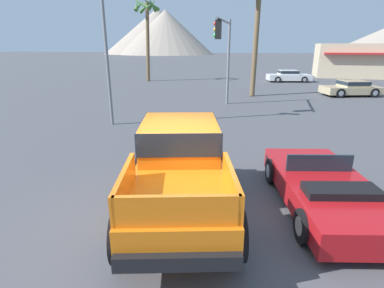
{
  "coord_description": "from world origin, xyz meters",
  "views": [
    {
      "loc": [
        1.82,
        -5.6,
        3.55
      ],
      "look_at": [
        0.05,
        0.89,
        1.34
      ],
      "focal_mm": 28.0,
      "sensor_mm": 36.0,
      "label": 1
    }
  ],
  "objects_px": {
    "traffic_light_main": "(224,45)",
    "street_lamp_post": "(104,19)",
    "parked_car_white": "(288,76)",
    "orange_pickup_truck": "(180,164)",
    "palm_tree_tall": "(258,9)",
    "parked_car_tan": "(351,88)",
    "red_convertible_car": "(325,190)",
    "palm_tree_short": "(146,20)"
  },
  "relations": [
    {
      "from": "parked_car_tan",
      "to": "traffic_light_main",
      "type": "height_order",
      "value": "traffic_light_main"
    },
    {
      "from": "palm_tree_tall",
      "to": "street_lamp_post",
      "type": "bearing_deg",
      "value": -118.57
    },
    {
      "from": "orange_pickup_truck",
      "to": "parked_car_tan",
      "type": "distance_m",
      "value": 20.31
    },
    {
      "from": "parked_car_white",
      "to": "traffic_light_main",
      "type": "distance_m",
      "value": 16.57
    },
    {
      "from": "red_convertible_car",
      "to": "street_lamp_post",
      "type": "height_order",
      "value": "street_lamp_post"
    },
    {
      "from": "red_convertible_car",
      "to": "parked_car_tan",
      "type": "relative_size",
      "value": 1.01
    },
    {
      "from": "parked_car_white",
      "to": "palm_tree_tall",
      "type": "distance_m",
      "value": 11.96
    },
    {
      "from": "traffic_light_main",
      "to": "street_lamp_post",
      "type": "xyz_separation_m",
      "value": [
        -4.39,
        -5.05,
        1.07
      ]
    },
    {
      "from": "parked_car_white",
      "to": "palm_tree_short",
      "type": "distance_m",
      "value": 15.57
    },
    {
      "from": "parked_car_tan",
      "to": "street_lamp_post",
      "type": "distance_m",
      "value": 18.29
    },
    {
      "from": "orange_pickup_truck",
      "to": "parked_car_white",
      "type": "xyz_separation_m",
      "value": [
        3.2,
        27.32,
        -0.49
      ]
    },
    {
      "from": "palm_tree_tall",
      "to": "red_convertible_car",
      "type": "bearing_deg",
      "value": -80.02
    },
    {
      "from": "traffic_light_main",
      "to": "red_convertible_car",
      "type": "bearing_deg",
      "value": 21.33
    },
    {
      "from": "parked_car_tan",
      "to": "street_lamp_post",
      "type": "height_order",
      "value": "street_lamp_post"
    },
    {
      "from": "palm_tree_tall",
      "to": "orange_pickup_truck",
      "type": "bearing_deg",
      "value": -91.07
    },
    {
      "from": "parked_car_white",
      "to": "orange_pickup_truck",
      "type": "bearing_deg",
      "value": -20.61
    },
    {
      "from": "parked_car_tan",
      "to": "orange_pickup_truck",
      "type": "bearing_deg",
      "value": 139.65
    },
    {
      "from": "parked_car_tan",
      "to": "street_lamp_post",
      "type": "bearing_deg",
      "value": 115.07
    },
    {
      "from": "parked_car_tan",
      "to": "palm_tree_tall",
      "type": "relative_size",
      "value": 0.55
    },
    {
      "from": "red_convertible_car",
      "to": "traffic_light_main",
      "type": "distance_m",
      "value": 11.9
    },
    {
      "from": "red_convertible_car",
      "to": "parked_car_white",
      "type": "height_order",
      "value": "parked_car_white"
    },
    {
      "from": "street_lamp_post",
      "to": "palm_tree_short",
      "type": "height_order",
      "value": "palm_tree_short"
    },
    {
      "from": "palm_tree_short",
      "to": "parked_car_white",
      "type": "bearing_deg",
      "value": 12.43
    },
    {
      "from": "street_lamp_post",
      "to": "orange_pickup_truck",
      "type": "bearing_deg",
      "value": -50.33
    },
    {
      "from": "red_convertible_car",
      "to": "orange_pickup_truck",
      "type": "bearing_deg",
      "value": -178.58
    },
    {
      "from": "palm_tree_short",
      "to": "parked_car_tan",
      "type": "bearing_deg",
      "value": -15.93
    },
    {
      "from": "street_lamp_post",
      "to": "palm_tree_tall",
      "type": "height_order",
      "value": "palm_tree_tall"
    },
    {
      "from": "parked_car_tan",
      "to": "traffic_light_main",
      "type": "distance_m",
      "value": 11.57
    },
    {
      "from": "orange_pickup_truck",
      "to": "palm_tree_tall",
      "type": "bearing_deg",
      "value": 72.18
    },
    {
      "from": "parked_car_white",
      "to": "parked_car_tan",
      "type": "bearing_deg",
      "value": 12.67
    },
    {
      "from": "orange_pickup_truck",
      "to": "palm_tree_tall",
      "type": "relative_size",
      "value": 0.62
    },
    {
      "from": "orange_pickup_truck",
      "to": "red_convertible_car",
      "type": "distance_m",
      "value": 3.34
    },
    {
      "from": "orange_pickup_truck",
      "to": "palm_tree_short",
      "type": "bearing_deg",
      "value": 97.81
    },
    {
      "from": "parked_car_tan",
      "to": "palm_tree_short",
      "type": "bearing_deg",
      "value": 55.14
    },
    {
      "from": "parked_car_tan",
      "to": "parked_car_white",
      "type": "bearing_deg",
      "value": 7.65
    },
    {
      "from": "traffic_light_main",
      "to": "palm_tree_tall",
      "type": "xyz_separation_m",
      "value": [
        1.33,
        5.47,
        2.4
      ]
    },
    {
      "from": "red_convertible_car",
      "to": "palm_tree_short",
      "type": "distance_m",
      "value": 27.85
    },
    {
      "from": "orange_pickup_truck",
      "to": "parked_car_white",
      "type": "height_order",
      "value": "orange_pickup_truck"
    },
    {
      "from": "parked_car_white",
      "to": "street_lamp_post",
      "type": "relative_size",
      "value": 0.6
    },
    {
      "from": "traffic_light_main",
      "to": "street_lamp_post",
      "type": "relative_size",
      "value": 0.65
    },
    {
      "from": "parked_car_tan",
      "to": "street_lamp_post",
      "type": "relative_size",
      "value": 0.57
    },
    {
      "from": "traffic_light_main",
      "to": "palm_tree_tall",
      "type": "height_order",
      "value": "palm_tree_tall"
    }
  ]
}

